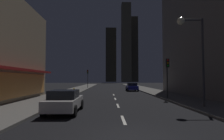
{
  "coord_description": "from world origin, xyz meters",
  "views": [
    {
      "loc": [
        -0.84,
        -6.64,
        2.15
      ],
      "look_at": [
        0.0,
        28.26,
        3.87
      ],
      "focal_mm": 29.73,
      "sensor_mm": 36.0,
      "label": 1
    }
  ],
  "objects_px": {
    "street_lamp_right": "(192,40)",
    "traffic_light_near_right": "(167,69)",
    "fire_hydrant_far_left": "(74,90)",
    "car_parked_far": "(132,87)",
    "traffic_light_far_left": "(88,75)",
    "car_parked_near": "(65,101)"
  },
  "relations": [
    {
      "from": "street_lamp_right",
      "to": "traffic_light_near_right",
      "type": "bearing_deg",
      "value": 88.85
    },
    {
      "from": "fire_hydrant_far_left",
      "to": "street_lamp_right",
      "type": "xyz_separation_m",
      "value": [
        11.28,
        -14.74,
        4.61
      ]
    },
    {
      "from": "car_parked_far",
      "to": "street_lamp_right",
      "type": "relative_size",
      "value": 0.64
    },
    {
      "from": "traffic_light_near_right",
      "to": "street_lamp_right",
      "type": "bearing_deg",
      "value": -91.15
    },
    {
      "from": "car_parked_far",
      "to": "traffic_light_far_left",
      "type": "xyz_separation_m",
      "value": [
        -9.1,
        9.87,
        2.45
      ]
    },
    {
      "from": "fire_hydrant_far_left",
      "to": "traffic_light_far_left",
      "type": "relative_size",
      "value": 0.16
    },
    {
      "from": "car_parked_near",
      "to": "car_parked_far",
      "type": "distance_m",
      "value": 22.79
    },
    {
      "from": "car_parked_far",
      "to": "street_lamp_right",
      "type": "bearing_deg",
      "value": -84.98
    },
    {
      "from": "fire_hydrant_far_left",
      "to": "traffic_light_near_right",
      "type": "relative_size",
      "value": 0.16
    },
    {
      "from": "fire_hydrant_far_left",
      "to": "traffic_light_far_left",
      "type": "distance_m",
      "value": 15.65
    },
    {
      "from": "car_parked_near",
      "to": "car_parked_far",
      "type": "height_order",
      "value": "same"
    },
    {
      "from": "car_parked_near",
      "to": "car_parked_far",
      "type": "bearing_deg",
      "value": 71.58
    },
    {
      "from": "fire_hydrant_far_left",
      "to": "traffic_light_near_right",
      "type": "bearing_deg",
      "value": -37.44
    },
    {
      "from": "street_lamp_right",
      "to": "car_parked_far",
      "type": "bearing_deg",
      "value": 95.02
    },
    {
      "from": "car_parked_far",
      "to": "fire_hydrant_far_left",
      "type": "distance_m",
      "value": 11.0
    },
    {
      "from": "car_parked_near",
      "to": "street_lamp_right",
      "type": "distance_m",
      "value": 10.06
    },
    {
      "from": "car_parked_near",
      "to": "fire_hydrant_far_left",
      "type": "bearing_deg",
      "value": 98.13
    },
    {
      "from": "fire_hydrant_far_left",
      "to": "car_parked_far",
      "type": "bearing_deg",
      "value": 30.2
    },
    {
      "from": "traffic_light_near_right",
      "to": "street_lamp_right",
      "type": "xyz_separation_m",
      "value": [
        -0.12,
        -6.01,
        1.87
      ]
    },
    {
      "from": "street_lamp_right",
      "to": "traffic_light_far_left",
      "type": "bearing_deg",
      "value": 109.85
    },
    {
      "from": "car_parked_far",
      "to": "street_lamp_right",
      "type": "height_order",
      "value": "street_lamp_right"
    },
    {
      "from": "traffic_light_far_left",
      "to": "street_lamp_right",
      "type": "distance_m",
      "value": 32.1
    }
  ]
}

